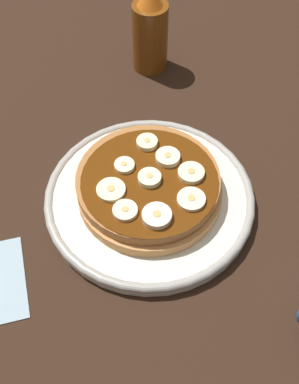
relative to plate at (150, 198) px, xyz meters
The scene contains 13 objects.
ground_plane 2.62cm from the plate, ahead, with size 140.00×140.00×3.00cm, color black.
plate is the anchor object (origin of this frame).
pancake_stack 2.23cm from the plate, 145.99° to the right, with size 18.69×19.13×3.23cm.
banana_slice_0 4.14cm from the plate, 134.55° to the right, with size 2.93×2.93×1.00cm.
banana_slice_1 5.56cm from the plate, 53.77° to the right, with size 2.61×2.61×0.79cm.
banana_slice_2 6.91cm from the plate, 38.94° to the left, with size 3.03×3.03×0.77cm.
banana_slice_3 5.85cm from the plate, 144.68° to the right, with size 3.18×3.18×0.99cm.
banana_slice_4 6.42cm from the plate, ahead, with size 3.60×3.60×0.71cm.
banana_slice_5 7.18cm from the plate, 127.54° to the left, with size 3.48×3.48×0.75cm.
banana_slice_6 7.09cm from the plate, 78.45° to the left, with size 3.55×3.55×1.03cm.
banana_slice_7 6.68cm from the plate, 169.11° to the left, with size 3.35×3.35×0.89cm.
banana_slice_8 7.29cm from the plate, 107.05° to the right, with size 2.81×2.81×0.93cm.
syrup_bottle 28.70cm from the plate, 110.31° to the right, with size 5.64×5.64×14.55cm.
Camera 1 is at (13.05, 35.62, 53.21)cm, focal length 46.10 mm.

